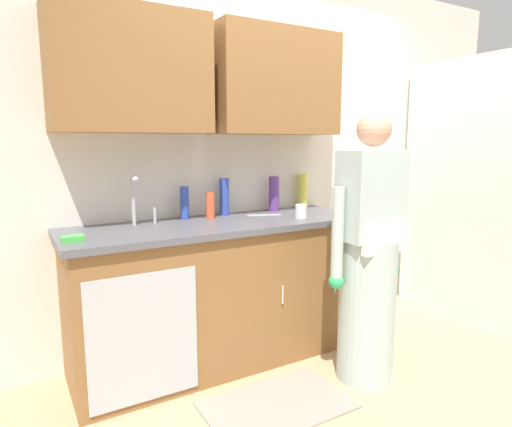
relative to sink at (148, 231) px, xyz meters
The scene contains 16 objects.
ground_plane 1.55m from the sink, 34.75° to the right, with size 9.00×9.00×0.00m, color tan.
kitchen_wall_with_uppers 1.08m from the sink, 18.10° to the left, with size 4.80×0.44×2.70m.
closet_door_panel 2.49m from the sink, ahead, with size 1.10×0.04×2.10m, color silver.
counter_cabinet 0.67m from the sink, ahead, with size 1.90×0.62×0.90m.
countertop 0.47m from the sink, ahead, with size 1.96×0.66×0.04m, color #595960.
sink is the anchor object (origin of this frame).
person_at_sink 1.34m from the sink, 30.42° to the right, with size 0.55×0.34×1.62m.
floor_mat 1.24m from the sink, 52.78° to the right, with size 0.80×0.50×0.01m, color gray.
bottle_cleaner_spray 0.66m from the sink, 19.42° to the left, with size 0.07×0.07×0.26m, color #334CB2.
bottle_water_tall 0.39m from the sink, 32.52° to the left, with size 0.06×0.06×0.22m, color #334CB2.
bottle_dish_liquid 1.04m from the sink, 10.96° to the left, with size 0.08×0.08×0.26m, color #66388C.
bottle_soap 0.50m from the sink, 16.31° to the left, with size 0.06×0.06×0.18m, color #E05933.
bottle_water_short 1.31m from the sink, ahead, with size 0.08×0.08×0.26m, color #D8D14C.
cup_by_sink 1.01m from the sink, ahead, with size 0.08×0.08×0.09m, color white.
knife_on_counter 0.85m from the sink, ahead, with size 0.24×0.02×0.01m, color silver.
sponge 0.46m from the sink, 162.00° to the right, with size 0.11×0.07×0.03m, color #4CBF4C.
Camera 1 is at (-1.74, -1.82, 1.45)m, focal length 30.83 mm.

